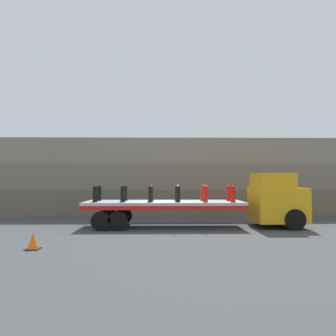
% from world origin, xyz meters
% --- Properties ---
extents(ground_plane, '(120.00, 120.00, 0.00)m').
position_xyz_m(ground_plane, '(0.00, 0.00, 0.00)').
color(ground_plane, '#3F4244').
extents(rock_cliff, '(60.00, 3.30, 5.29)m').
position_xyz_m(rock_cliff, '(0.00, 6.22, 2.64)').
color(rock_cliff, '#665B4C').
rests_on(rock_cliff, ground_plane).
extents(truck_cab, '(2.51, 2.66, 2.80)m').
position_xyz_m(truck_cab, '(5.97, 0.00, 1.42)').
color(truck_cab, orange).
rests_on(truck_cab, ground_plane).
extents(flatbed_trailer, '(8.17, 2.60, 1.34)m').
position_xyz_m(flatbed_trailer, '(-0.67, 0.00, 1.06)').
color(flatbed_trailer, '#B2B2B7').
rests_on(flatbed_trailer, ground_plane).
extents(fire_hydrant_black_near_0, '(0.28, 0.53, 0.83)m').
position_xyz_m(fire_hydrant_black_near_0, '(-3.48, -0.55, 1.74)').
color(fire_hydrant_black_near_0, black).
rests_on(fire_hydrant_black_near_0, flatbed_trailer).
extents(fire_hydrant_black_far_0, '(0.28, 0.53, 0.83)m').
position_xyz_m(fire_hydrant_black_far_0, '(-3.48, 0.55, 1.74)').
color(fire_hydrant_black_far_0, black).
rests_on(fire_hydrant_black_far_0, flatbed_trailer).
extents(fire_hydrant_black_near_1, '(0.28, 0.53, 0.83)m').
position_xyz_m(fire_hydrant_black_near_1, '(-2.09, -0.55, 1.74)').
color(fire_hydrant_black_near_1, black).
rests_on(fire_hydrant_black_near_1, flatbed_trailer).
extents(fire_hydrant_black_far_1, '(0.28, 0.53, 0.83)m').
position_xyz_m(fire_hydrant_black_far_1, '(-2.09, 0.55, 1.74)').
color(fire_hydrant_black_far_1, black).
rests_on(fire_hydrant_black_far_1, flatbed_trailer).
extents(fire_hydrant_black_near_2, '(0.28, 0.53, 0.83)m').
position_xyz_m(fire_hydrant_black_near_2, '(-0.70, -0.55, 1.74)').
color(fire_hydrant_black_near_2, black).
rests_on(fire_hydrant_black_near_2, flatbed_trailer).
extents(fire_hydrant_black_far_2, '(0.28, 0.53, 0.83)m').
position_xyz_m(fire_hydrant_black_far_2, '(-0.70, 0.55, 1.74)').
color(fire_hydrant_black_far_2, black).
rests_on(fire_hydrant_black_far_2, flatbed_trailer).
extents(fire_hydrant_black_near_3, '(0.28, 0.53, 0.83)m').
position_xyz_m(fire_hydrant_black_near_3, '(0.70, -0.55, 1.74)').
color(fire_hydrant_black_near_3, black).
rests_on(fire_hydrant_black_near_3, flatbed_trailer).
extents(fire_hydrant_black_far_3, '(0.28, 0.53, 0.83)m').
position_xyz_m(fire_hydrant_black_far_3, '(0.70, 0.55, 1.74)').
color(fire_hydrant_black_far_3, black).
rests_on(fire_hydrant_black_far_3, flatbed_trailer).
extents(fire_hydrant_red_near_4, '(0.28, 0.53, 0.83)m').
position_xyz_m(fire_hydrant_red_near_4, '(2.09, -0.55, 1.74)').
color(fire_hydrant_red_near_4, red).
rests_on(fire_hydrant_red_near_4, flatbed_trailer).
extents(fire_hydrant_red_far_4, '(0.28, 0.53, 0.83)m').
position_xyz_m(fire_hydrant_red_far_4, '(2.09, 0.55, 1.74)').
color(fire_hydrant_red_far_4, red).
rests_on(fire_hydrant_red_far_4, flatbed_trailer).
extents(fire_hydrant_red_near_5, '(0.28, 0.53, 0.83)m').
position_xyz_m(fire_hydrant_red_near_5, '(3.48, -0.55, 1.74)').
color(fire_hydrant_red_near_5, red).
rests_on(fire_hydrant_red_near_5, flatbed_trailer).
extents(fire_hydrant_red_far_5, '(0.28, 0.53, 0.83)m').
position_xyz_m(fire_hydrant_red_far_5, '(3.48, 0.55, 1.74)').
color(fire_hydrant_red_far_5, red).
rests_on(fire_hydrant_red_far_5, flatbed_trailer).
extents(cargo_strap_rear, '(0.05, 2.70, 0.01)m').
position_xyz_m(cargo_strap_rear, '(0.70, 0.00, 2.17)').
color(cargo_strap_rear, yellow).
rests_on(cargo_strap_rear, fire_hydrant_black_near_3).
extents(cargo_strap_middle, '(0.05, 2.70, 0.01)m').
position_xyz_m(cargo_strap_middle, '(2.09, 0.00, 2.17)').
color(cargo_strap_middle, yellow).
rests_on(cargo_strap_middle, fire_hydrant_red_near_4).
extents(traffic_cone, '(0.49, 0.49, 0.61)m').
position_xyz_m(traffic_cone, '(-4.69, -5.30, 0.30)').
color(traffic_cone, black).
rests_on(traffic_cone, ground_plane).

